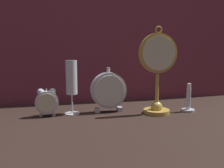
# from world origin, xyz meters

# --- Properties ---
(ground_plane) EXTENTS (4.00, 4.00, 0.00)m
(ground_plane) POSITION_xyz_m (0.00, 0.00, 0.00)
(ground_plane) COLOR black
(fabric_backdrop_drape) EXTENTS (1.44, 0.01, 0.69)m
(fabric_backdrop_drape) POSITION_xyz_m (0.00, 0.33, 0.35)
(fabric_backdrop_drape) COLOR brown
(fabric_backdrop_drape) RESTS_ON ground_plane
(pocket_watch_on_stand) EXTENTS (0.16, 0.11, 0.35)m
(pocket_watch_on_stand) POSITION_xyz_m (0.18, 0.05, 0.16)
(pocket_watch_on_stand) COLOR gold
(pocket_watch_on_stand) RESTS_ON ground_plane
(alarm_clock_twin_bell) EXTENTS (0.09, 0.03, 0.11)m
(alarm_clock_twin_bell) POSITION_xyz_m (-0.26, 0.10, 0.06)
(alarm_clock_twin_bell) COLOR silver
(alarm_clock_twin_bell) RESTS_ON ground_plane
(mantel_clock_silver) EXTENTS (0.15, 0.04, 0.19)m
(mantel_clock_silver) POSITION_xyz_m (-0.01, 0.11, 0.09)
(mantel_clock_silver) COLOR silver
(mantel_clock_silver) RESTS_ON ground_plane
(champagne_flute) EXTENTS (0.06, 0.06, 0.22)m
(champagne_flute) POSITION_xyz_m (-0.16, 0.12, 0.13)
(champagne_flute) COLOR silver
(champagne_flute) RESTS_ON ground_plane
(brass_candlestick) EXTENTS (0.05, 0.05, 0.12)m
(brass_candlestick) POSITION_xyz_m (0.32, 0.04, 0.04)
(brass_candlestick) COLOR silver
(brass_candlestick) RESTS_ON ground_plane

